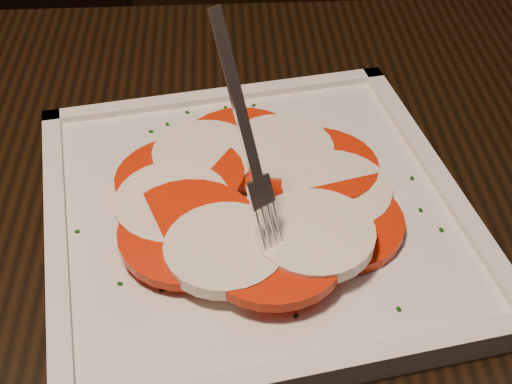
{
  "coord_description": "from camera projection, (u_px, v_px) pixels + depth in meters",
  "views": [
    {
      "loc": [
        -0.16,
        -0.43,
        1.13
      ],
      "look_at": [
        -0.12,
        -0.04,
        0.78
      ],
      "focal_mm": 50.0,
      "sensor_mm": 36.0,
      "label": 1
    }
  ],
  "objects": [
    {
      "name": "table",
      "position": [
        364.0,
        342.0,
        0.58
      ],
      "size": [
        1.22,
        0.84,
        0.75
      ],
      "rotation": [
        0.0,
        0.0,
        -0.03
      ],
      "color": "black",
      "rests_on": "ground"
    },
    {
      "name": "chair",
      "position": [
        277.0,
        42.0,
        1.17
      ],
      "size": [
        0.54,
        0.54,
        0.93
      ],
      "rotation": [
        0.0,
        0.0,
        0.34
      ],
      "color": "black",
      "rests_on": "ground"
    },
    {
      "name": "plate",
      "position": [
        256.0,
        214.0,
        0.54
      ],
      "size": [
        0.35,
        0.35,
        0.01
      ],
      "primitive_type": "cube",
      "rotation": [
        0.0,
        0.0,
        0.15
      ],
      "color": "white",
      "rests_on": "table"
    },
    {
      "name": "caprese_salad",
      "position": [
        256.0,
        196.0,
        0.53
      ],
      "size": [
        0.27,
        0.24,
        0.03
      ],
      "color": "red",
      "rests_on": "plate"
    },
    {
      "name": "fork",
      "position": [
        238.0,
        128.0,
        0.45
      ],
      "size": [
        0.05,
        0.07,
        0.15
      ],
      "primitive_type": null,
      "rotation": [
        0.0,
        0.0,
        0.57
      ],
      "color": "white",
      "rests_on": "caprese_salad"
    }
  ]
}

